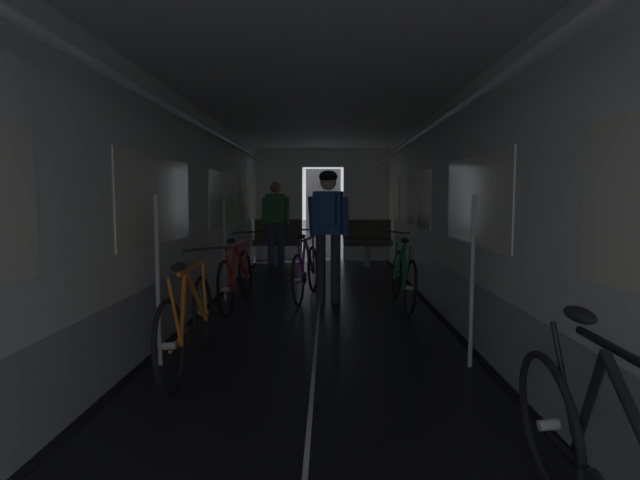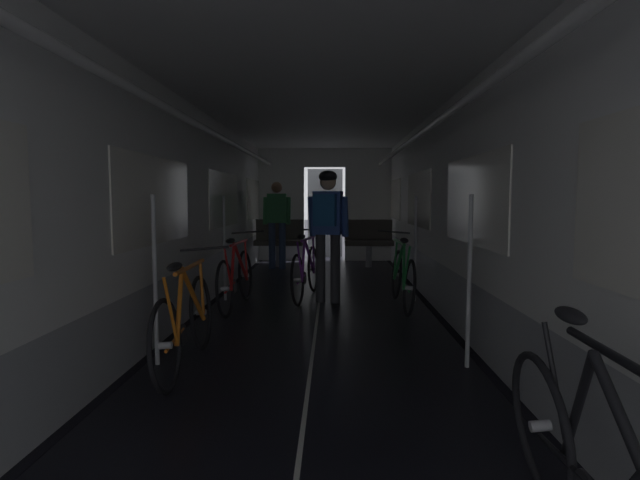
{
  "view_description": "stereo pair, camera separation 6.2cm",
  "coord_description": "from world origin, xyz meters",
  "px_view_note": "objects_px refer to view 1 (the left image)",
  "views": [
    {
      "loc": [
        0.11,
        -1.86,
        1.37
      ],
      "look_at": [
        0.0,
        5.03,
        0.79
      ],
      "focal_mm": 27.86,
      "sensor_mm": 36.0,
      "label": 1
    },
    {
      "loc": [
        0.17,
        -1.86,
        1.37
      ],
      "look_at": [
        0.0,
        5.03,
        0.79
      ],
      "focal_mm": 27.86,
      "sensor_mm": 36.0,
      "label": 2
    }
  ],
  "objects_px": {
    "bicycle_green": "(403,277)",
    "person_cyclist_aisle": "(328,221)",
    "bench_seat_far_left": "(278,238)",
    "bench_seat_far_right": "(367,238)",
    "bicycle_orange": "(189,321)",
    "bicycle_black": "(610,476)",
    "person_standing_near_bench": "(276,219)",
    "bicycle_purple_in_aisle": "(306,271)",
    "bicycle_red": "(236,278)"
  },
  "relations": [
    {
      "from": "bench_seat_far_left",
      "to": "bicycle_green",
      "type": "bearing_deg",
      "value": -62.4
    },
    {
      "from": "person_cyclist_aisle",
      "to": "person_standing_near_bench",
      "type": "distance_m",
      "value": 3.27
    },
    {
      "from": "bench_seat_far_right",
      "to": "bicycle_orange",
      "type": "xyz_separation_m",
      "value": [
        -1.9,
        -6.05,
        -0.18
      ]
    },
    {
      "from": "bicycle_purple_in_aisle",
      "to": "bicycle_red",
      "type": "bearing_deg",
      "value": -143.01
    },
    {
      "from": "bicycle_black",
      "to": "person_standing_near_bench",
      "type": "height_order",
      "value": "person_standing_near_bench"
    },
    {
      "from": "bicycle_green",
      "to": "person_cyclist_aisle",
      "type": "bearing_deg",
      "value": 165.06
    },
    {
      "from": "bench_seat_far_right",
      "to": "bicycle_purple_in_aisle",
      "type": "distance_m",
      "value": 3.41
    },
    {
      "from": "bench_seat_far_right",
      "to": "bicycle_red",
      "type": "distance_m",
      "value": 4.31
    },
    {
      "from": "person_cyclist_aisle",
      "to": "bicycle_purple_in_aisle",
      "type": "height_order",
      "value": "person_cyclist_aisle"
    },
    {
      "from": "bench_seat_far_left",
      "to": "bicycle_orange",
      "type": "xyz_separation_m",
      "value": [
        -0.1,
        -6.05,
        -0.18
      ]
    },
    {
      "from": "bench_seat_far_right",
      "to": "bicycle_red",
      "type": "bearing_deg",
      "value": -116.5
    },
    {
      "from": "bicycle_orange",
      "to": "person_cyclist_aisle",
      "type": "distance_m",
      "value": 2.87
    },
    {
      "from": "bicycle_orange",
      "to": "person_standing_near_bench",
      "type": "bearing_deg",
      "value": 88.92
    },
    {
      "from": "bench_seat_far_right",
      "to": "bicycle_green",
      "type": "xyz_separation_m",
      "value": [
        0.16,
        -3.74,
        -0.18
      ]
    },
    {
      "from": "bicycle_red",
      "to": "person_cyclist_aisle",
      "type": "distance_m",
      "value": 1.38
    },
    {
      "from": "bicycle_green",
      "to": "bicycle_orange",
      "type": "bearing_deg",
      "value": -131.77
    },
    {
      "from": "bicycle_red",
      "to": "person_standing_near_bench",
      "type": "bearing_deg",
      "value": 87.94
    },
    {
      "from": "bicycle_orange",
      "to": "bicycle_green",
      "type": "distance_m",
      "value": 3.09
    },
    {
      "from": "bench_seat_far_right",
      "to": "bicycle_purple_in_aisle",
      "type": "height_order",
      "value": "bench_seat_far_right"
    },
    {
      "from": "bench_seat_far_right",
      "to": "person_standing_near_bench",
      "type": "distance_m",
      "value": 1.88
    },
    {
      "from": "bench_seat_far_left",
      "to": "person_cyclist_aisle",
      "type": "relative_size",
      "value": 0.57
    },
    {
      "from": "bicycle_black",
      "to": "bicycle_purple_in_aisle",
      "type": "distance_m",
      "value": 5.17
    },
    {
      "from": "bench_seat_far_left",
      "to": "bicycle_green",
      "type": "height_order",
      "value": "bench_seat_far_left"
    },
    {
      "from": "bicycle_orange",
      "to": "bicycle_black",
      "type": "xyz_separation_m",
      "value": [
        2.12,
        -2.19,
        -0.0
      ]
    },
    {
      "from": "person_cyclist_aisle",
      "to": "bicycle_purple_in_aisle",
      "type": "distance_m",
      "value": 0.79
    },
    {
      "from": "person_cyclist_aisle",
      "to": "bicycle_purple_in_aisle",
      "type": "xyz_separation_m",
      "value": [
        -0.3,
        0.26,
        -0.69
      ]
    },
    {
      "from": "bench_seat_far_left",
      "to": "person_standing_near_bench",
      "type": "distance_m",
      "value": 0.55
    },
    {
      "from": "bicycle_red",
      "to": "bicycle_purple_in_aisle",
      "type": "height_order",
      "value": "bicycle_red"
    },
    {
      "from": "bicycle_black",
      "to": "person_cyclist_aisle",
      "type": "bearing_deg",
      "value": 101.99
    },
    {
      "from": "bicycle_green",
      "to": "bicycle_black",
      "type": "bearing_deg",
      "value": -89.18
    },
    {
      "from": "bench_seat_far_left",
      "to": "bicycle_green",
      "type": "relative_size",
      "value": 0.58
    },
    {
      "from": "bicycle_purple_in_aisle",
      "to": "person_standing_near_bench",
      "type": "xyz_separation_m",
      "value": [
        -0.71,
        2.85,
        0.59
      ]
    },
    {
      "from": "bicycle_green",
      "to": "bench_seat_far_left",
      "type": "bearing_deg",
      "value": 117.6
    },
    {
      "from": "bicycle_green",
      "to": "person_cyclist_aisle",
      "type": "height_order",
      "value": "person_cyclist_aisle"
    },
    {
      "from": "bicycle_black",
      "to": "person_cyclist_aisle",
      "type": "relative_size",
      "value": 0.98
    },
    {
      "from": "bicycle_green",
      "to": "person_standing_near_bench",
      "type": "xyz_separation_m",
      "value": [
        -1.95,
        3.36,
        0.59
      ]
    },
    {
      "from": "bench_seat_far_left",
      "to": "bicycle_red",
      "type": "relative_size",
      "value": 0.58
    },
    {
      "from": "bicycle_orange",
      "to": "bicycle_green",
      "type": "relative_size",
      "value": 1.0
    },
    {
      "from": "bench_seat_far_right",
      "to": "bicycle_red",
      "type": "relative_size",
      "value": 0.58
    },
    {
      "from": "bench_seat_far_right",
      "to": "bicycle_black",
      "type": "height_order",
      "value": "bench_seat_far_right"
    },
    {
      "from": "bench_seat_far_right",
      "to": "person_standing_near_bench",
      "type": "relative_size",
      "value": 0.58
    },
    {
      "from": "bicycle_purple_in_aisle",
      "to": "bicycle_green",
      "type": "bearing_deg",
      "value": -22.49
    },
    {
      "from": "bicycle_black",
      "to": "bicycle_purple_in_aisle",
      "type": "bearing_deg",
      "value": 104.61
    },
    {
      "from": "bicycle_orange",
      "to": "person_cyclist_aisle",
      "type": "xyz_separation_m",
      "value": [
        1.12,
        2.56,
        0.69
      ]
    },
    {
      "from": "bicycle_red",
      "to": "bench_seat_far_right",
      "type": "bearing_deg",
      "value": 63.5
    },
    {
      "from": "bicycle_black",
      "to": "person_standing_near_bench",
      "type": "bearing_deg",
      "value": 104.4
    },
    {
      "from": "bench_seat_far_right",
      "to": "person_cyclist_aisle",
      "type": "bearing_deg",
      "value": -102.73
    },
    {
      "from": "person_cyclist_aisle",
      "to": "bicycle_green",
      "type": "bearing_deg",
      "value": -14.94
    },
    {
      "from": "person_standing_near_bench",
      "to": "bench_seat_far_right",
      "type": "bearing_deg",
      "value": 11.83
    },
    {
      "from": "bench_seat_far_left",
      "to": "bicycle_orange",
      "type": "relative_size",
      "value": 0.58
    }
  ]
}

